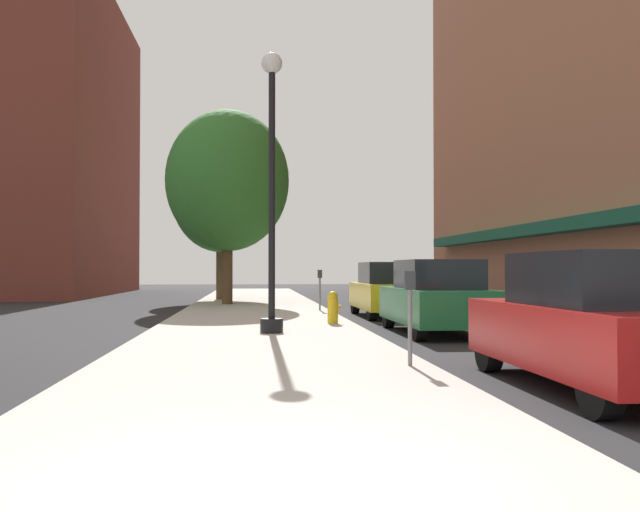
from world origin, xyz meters
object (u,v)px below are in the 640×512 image
tree_near (221,196)px  car_green (437,298)px  fire_hydrant (333,307)px  car_yellow (388,290)px  parking_meter_far (410,306)px  parking_meter_near (320,285)px  tree_mid (228,181)px  car_red (598,323)px  lamppost (272,186)px

tree_near → car_green: (5.52, -15.96, -3.88)m
fire_hydrant → car_yellow: 4.51m
parking_meter_far → car_yellow: (1.95, 11.52, -0.14)m
parking_meter_far → car_green: (1.95, 5.89, -0.14)m
car_yellow → parking_meter_near: bearing=142.9°
parking_meter_far → car_yellow: size_ratio=0.30×
tree_mid → car_red: size_ratio=1.72×
fire_hydrant → car_red: car_red is taller
fire_hydrant → parking_meter_near: size_ratio=0.60×
car_yellow → fire_hydrant: bearing=-118.3°
parking_meter_far → car_yellow: car_yellow is taller
lamppost → tree_near: 16.83m
parking_meter_near → car_yellow: size_ratio=0.30×
car_red → car_green: size_ratio=1.00×
parking_meter_far → tree_mid: 18.09m
fire_hydrant → tree_mid: size_ratio=0.11×
car_red → car_yellow: bearing=92.2°
tree_near → car_red: (5.52, -23.35, -3.88)m
tree_near → car_red: bearing=-76.7°
tree_near → fire_hydrant: bearing=-76.7°
parking_meter_far → lamppost: bearing=108.8°
fire_hydrant → parking_meter_far: 7.59m
parking_meter_far → tree_near: size_ratio=0.18×
parking_meter_far → car_red: (1.95, -1.49, -0.14)m
lamppost → car_red: lamppost is taller
car_green → lamppost: bearing=-171.3°
parking_meter_near → parking_meter_far: (0.00, -13.02, 0.00)m
fire_hydrant → car_green: bearing=-37.9°
tree_near → car_red: size_ratio=1.65×
fire_hydrant → car_red: (2.15, -9.07, 0.29)m
parking_meter_near → car_yellow: bearing=-37.4°
lamppost → parking_meter_near: (1.77, 7.82, -2.25)m
fire_hydrant → car_green: size_ratio=0.18×
parking_meter_near → car_green: size_ratio=0.30×
tree_mid → tree_near: bearing=95.7°
tree_near → car_yellow: (5.52, -10.33, -3.88)m
car_red → tree_mid: bearing=107.2°
parking_meter_near → car_green: car_green is taller
lamppost → tree_near: bearing=96.2°
lamppost → tree_mid: bearing=96.3°
car_red → parking_meter_far: bearing=144.7°
lamppost → car_green: size_ratio=1.37×
car_green → tree_mid: bearing=111.8°
lamppost → tree_near: (-1.80, 16.67, 1.49)m
tree_mid → car_red: (5.07, -18.88, -4.01)m
fire_hydrant → parking_meter_near: parking_meter_near is taller
lamppost → parking_meter_far: size_ratio=4.50×
lamppost → fire_hydrant: bearing=56.7°
parking_meter_near → car_yellow: car_yellow is taller
fire_hydrant → car_red: size_ratio=0.18×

